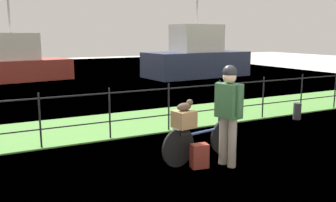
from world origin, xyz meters
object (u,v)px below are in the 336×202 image
Objects in this scene: backpack_on_paving at (199,156)px; wooden_crate at (184,119)px; cyclist_person at (229,107)px; moored_boat_near at (196,58)px; bicycle_main at (201,141)px; mooring_bollard at (297,111)px; moored_boat_mid at (13,64)px; terrier_dog at (185,106)px.

wooden_crate is at bearing -43.92° from backpack_on_paving.
moored_boat_near is at bearing 59.98° from cyclist_person.
bicycle_main is 0.81m from cyclist_person.
mooring_bollard is 13.35m from moored_boat_mid.
moored_boat_near reaches higher than mooring_bollard.
cyclist_person is 0.31× the size of moored_boat_near.
bicycle_main is at bearing 9.92° from wooden_crate.
moored_boat_near is (7.11, 11.37, 0.77)m from backpack_on_paving.
backpack_on_paving is at bearing -83.93° from moored_boat_mid.
terrier_dog is at bearing 9.92° from wooden_crate.
moored_boat_near is (2.98, 9.58, 0.76)m from mooring_bollard.
wooden_crate is at bearing -160.01° from mooring_bollard.
moored_boat_near is at bearing 56.85° from wooden_crate.
wooden_crate is 13.31m from moored_boat_near.
bicycle_main is 4.05× the size of mooring_bollard.
terrier_dog is at bearing 150.44° from cyclist_person.
cyclist_person is at bearing -120.02° from moored_boat_near.
backpack_on_paving is at bearing -52.94° from wooden_crate.
cyclist_person is 4.21× the size of backpack_on_paving.
terrier_dog is 13.72m from moored_boat_mid.
wooden_crate is 0.22m from terrier_dog.
wooden_crate is 0.06× the size of moored_boat_mid.
wooden_crate is 4.61m from mooring_bollard.
terrier_dog is 4.62m from mooring_bollard.
moored_boat_mid reaches higher than mooring_bollard.
moored_boat_near is (6.88, 11.07, 0.62)m from bicycle_main.
backpack_on_paving is 0.07× the size of moored_boat_near.
moored_boat_mid reaches higher than terrier_dog.
wooden_crate reaches higher than bicycle_main.
terrier_dog reaches higher than mooring_bollard.
backpack_on_paving is 4.50m from mooring_bollard.
cyclist_person is at bearing -152.46° from mooring_bollard.
wooden_crate is at bearing -170.08° from terrier_dog.
moored_boat_near reaches higher than wooden_crate.
backpack_on_paving is (-0.47, 0.12, -0.80)m from cyclist_person.
terrier_dog is at bearing -170.08° from bicycle_main.
moored_boat_near reaches higher than backpack_on_paving.
wooden_crate is 0.83× the size of backpack_on_paving.
backpack_on_paving is at bearing -57.67° from terrier_dog.
cyclist_person reaches higher than bicycle_main.
mooring_bollard is 0.08× the size of moored_boat_mid.
moored_boat_mid is at bearing 97.92° from cyclist_person.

